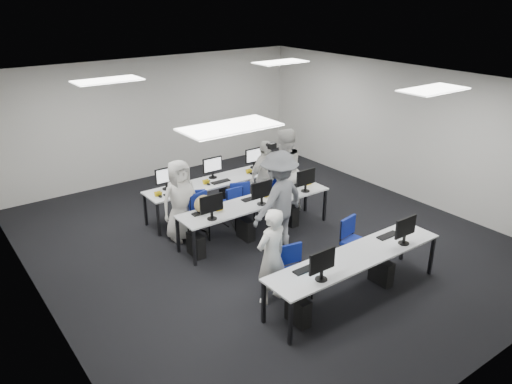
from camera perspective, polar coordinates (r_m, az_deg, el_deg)
room at (r=9.15m, az=0.74°, el=2.97°), size 9.00×9.02×3.00m
ceiling_panels at (r=8.77m, az=0.79°, el=12.16°), size 5.20×4.60×0.02m
desk_front at (r=7.88m, az=11.35°, el=-7.45°), size 3.20×0.70×0.73m
desk_mid at (r=9.60m, az=0.00°, el=-1.33°), size 3.20×0.70×0.73m
desk_back at (r=10.68m, az=-4.44°, el=1.12°), size 3.20×0.70×0.73m
equipment_front at (r=7.91m, az=10.30°, el=-9.96°), size 2.51×0.41×1.19m
equipment_mid at (r=9.62m, az=-0.85°, el=-3.39°), size 2.91×0.41×1.19m
equipment_back at (r=10.90m, az=-3.59°, el=-0.22°), size 2.91×0.41×1.19m
chair_0 at (r=8.00m, az=4.51°, el=-10.07°), size 0.48×0.50×0.82m
chair_1 at (r=8.93m, az=11.22°, el=-6.64°), size 0.50×0.53×0.86m
chair_2 at (r=9.79m, az=-6.74°, el=-3.55°), size 0.59×0.61×0.90m
chair_3 at (r=10.17m, az=-1.58°, el=-2.42°), size 0.57×0.59×0.87m
chair_4 at (r=10.77m, az=2.30°, el=-1.07°), size 0.49×0.52×0.82m
chair_5 at (r=9.90m, az=-7.27°, el=-3.23°), size 0.56×0.59×0.92m
chair_6 at (r=10.35m, az=-2.93°, el=-2.10°), size 0.42×0.45×0.81m
chair_7 at (r=10.96m, az=2.53°, el=-0.47°), size 0.53×0.56×0.92m
handbag at (r=9.13m, az=-6.09°, el=-1.33°), size 0.44×0.34×0.32m
student_0 at (r=7.58m, az=1.77°, el=-7.37°), size 0.61×0.44×1.56m
student_1 at (r=10.56m, az=3.20°, el=2.34°), size 0.99×0.82×1.85m
student_2 at (r=9.54m, az=-8.64°, el=-0.97°), size 0.79×0.52×1.60m
student_3 at (r=10.59m, az=1.01°, el=1.70°), size 1.01×0.62×1.60m
photographer at (r=9.10m, az=2.62°, el=-0.96°), size 1.32×0.91×1.87m
dslr_camera at (r=8.87m, az=1.85°, el=5.29°), size 0.17×0.20×0.10m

